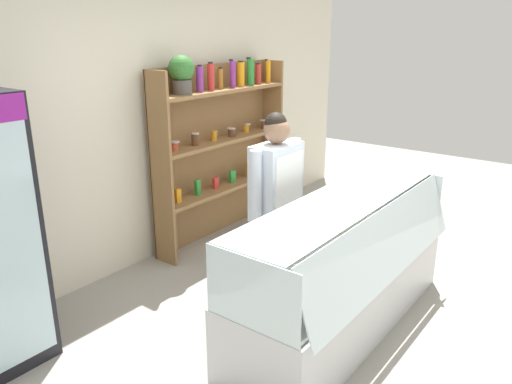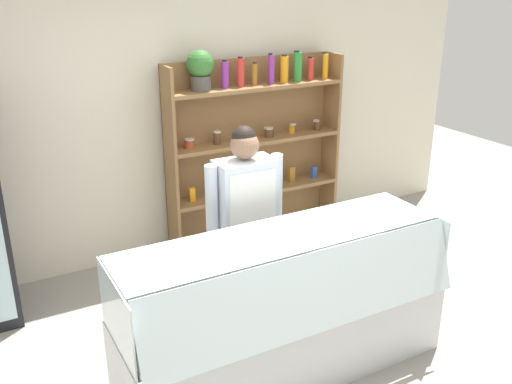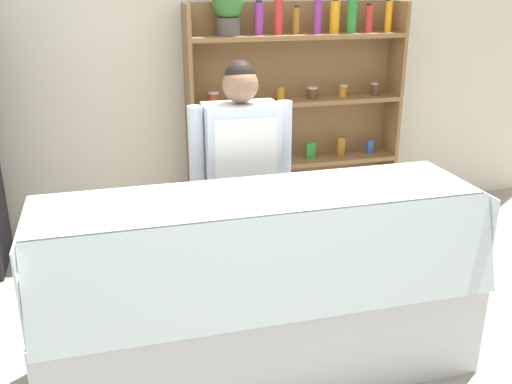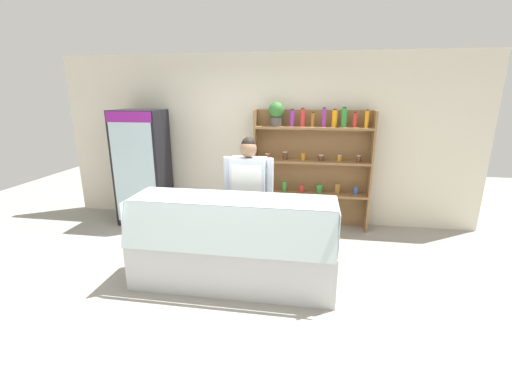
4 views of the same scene
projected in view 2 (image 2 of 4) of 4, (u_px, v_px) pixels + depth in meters
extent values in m
plane|color=gray|center=(285.00, 364.00, 4.03)|extent=(12.00, 12.00, 0.00)
cube|color=silver|center=(168.00, 116.00, 5.29)|extent=(6.80, 0.10, 2.70)
cube|color=olive|center=(250.00, 151.00, 5.68)|extent=(1.80, 0.02, 1.85)
cube|color=olive|center=(171.00, 169.00, 5.17)|extent=(0.03, 0.28, 1.85)
cube|color=olive|center=(330.00, 143.00, 5.97)|extent=(0.03, 0.28, 1.85)
cube|color=olive|center=(256.00, 190.00, 5.70)|extent=(1.74, 0.28, 0.04)
cube|color=olive|center=(256.00, 140.00, 5.52)|extent=(1.74, 0.28, 0.04)
cube|color=olive|center=(256.00, 87.00, 5.33)|extent=(1.74, 0.28, 0.04)
cylinder|color=#4C4742|center=(201.00, 83.00, 5.05)|extent=(0.18, 0.18, 0.13)
sphere|color=#326F2D|center=(200.00, 64.00, 4.99)|extent=(0.24, 0.24, 0.24)
cylinder|color=purple|center=(225.00, 75.00, 5.14)|extent=(0.07, 0.07, 0.24)
cylinder|color=black|center=(225.00, 60.00, 5.09)|extent=(0.05, 0.05, 0.02)
cylinder|color=red|center=(240.00, 73.00, 5.20)|extent=(0.07, 0.07, 0.26)
cylinder|color=black|center=(240.00, 57.00, 5.15)|extent=(0.05, 0.05, 0.02)
cylinder|color=#9E6623|center=(254.00, 74.00, 5.29)|extent=(0.06, 0.06, 0.20)
cylinder|color=black|center=(255.00, 63.00, 5.24)|extent=(0.04, 0.04, 0.02)
cylinder|color=purple|center=(271.00, 70.00, 5.33)|extent=(0.06, 0.06, 0.27)
cylinder|color=black|center=(270.00, 54.00, 5.29)|extent=(0.04, 0.04, 0.02)
cylinder|color=orange|center=(284.00, 69.00, 5.42)|extent=(0.08, 0.08, 0.25)
cylinder|color=black|center=(284.00, 55.00, 5.37)|extent=(0.05, 0.05, 0.02)
cylinder|color=#2D8C38|center=(298.00, 67.00, 5.45)|extent=(0.08, 0.08, 0.28)
cylinder|color=black|center=(297.00, 51.00, 5.42)|extent=(0.05, 0.05, 0.02)
cylinder|color=red|center=(311.00, 69.00, 5.54)|extent=(0.06, 0.06, 0.21)
cylinder|color=black|center=(310.00, 57.00, 5.51)|extent=(0.04, 0.04, 0.02)
cylinder|color=orange|center=(325.00, 66.00, 5.60)|extent=(0.06, 0.06, 0.24)
cylinder|color=black|center=(324.00, 53.00, 5.58)|extent=(0.04, 0.04, 0.02)
cylinder|color=#BF4C2D|center=(189.00, 144.00, 5.20)|extent=(0.09, 0.09, 0.08)
cylinder|color=silver|center=(190.00, 139.00, 5.17)|extent=(0.09, 0.09, 0.01)
cylinder|color=brown|center=(217.00, 138.00, 5.31)|extent=(0.07, 0.07, 0.11)
cylinder|color=silver|center=(217.00, 132.00, 5.28)|extent=(0.07, 0.07, 0.01)
cylinder|color=orange|center=(244.00, 136.00, 5.44)|extent=(0.06, 0.06, 0.09)
cylinder|color=gold|center=(244.00, 130.00, 5.42)|extent=(0.07, 0.07, 0.01)
cylinder|color=brown|center=(269.00, 133.00, 5.55)|extent=(0.09, 0.09, 0.08)
cylinder|color=silver|center=(269.00, 128.00, 5.54)|extent=(0.09, 0.09, 0.01)
cylinder|color=orange|center=(292.00, 129.00, 5.70)|extent=(0.06, 0.06, 0.08)
cylinder|color=silver|center=(293.00, 124.00, 5.67)|extent=(0.07, 0.07, 0.01)
cylinder|color=brown|center=(317.00, 126.00, 5.79)|extent=(0.06, 0.06, 0.09)
cylinder|color=silver|center=(316.00, 121.00, 5.79)|extent=(0.07, 0.07, 0.01)
cube|color=orange|center=(192.00, 194.00, 5.36)|extent=(0.06, 0.05, 0.13)
cube|color=#2D8C38|center=(219.00, 188.00, 5.48)|extent=(0.06, 0.04, 0.16)
cube|color=red|center=(244.00, 185.00, 5.61)|extent=(0.06, 0.04, 0.12)
cube|color=#2D8C38|center=(268.00, 180.00, 5.73)|extent=(0.08, 0.04, 0.14)
cube|color=#9E6623|center=(292.00, 174.00, 5.85)|extent=(0.06, 0.04, 0.16)
cube|color=#3356B2|center=(314.00, 172.00, 5.98)|extent=(0.05, 0.04, 0.12)
cube|color=silver|center=(283.00, 335.00, 3.89)|extent=(2.25, 0.71, 0.55)
cube|color=white|center=(284.00, 297.00, 3.79)|extent=(2.19, 0.65, 0.03)
cube|color=silver|center=(313.00, 293.00, 3.44)|extent=(2.21, 0.16, 0.47)
cube|color=silver|center=(281.00, 236.00, 3.68)|extent=(2.21, 0.55, 0.01)
cube|color=silver|center=(116.00, 316.00, 3.21)|extent=(0.01, 0.67, 0.45)
cube|color=silver|center=(413.00, 235.00, 4.22)|extent=(0.01, 0.67, 0.45)
cube|color=tan|center=(147.00, 324.00, 3.43)|extent=(0.16, 0.13, 0.05)
cube|color=white|center=(160.00, 342.00, 3.26)|extent=(0.05, 0.03, 0.02)
cube|color=tan|center=(194.00, 310.00, 3.57)|extent=(0.16, 0.11, 0.06)
cube|color=white|center=(208.00, 327.00, 3.40)|extent=(0.05, 0.03, 0.02)
cube|color=beige|center=(237.00, 298.00, 3.71)|extent=(0.16, 0.14, 0.05)
cube|color=white|center=(253.00, 314.00, 3.53)|extent=(0.05, 0.03, 0.02)
cube|color=beige|center=(277.00, 286.00, 3.84)|extent=(0.17, 0.12, 0.06)
cube|color=white|center=(294.00, 301.00, 3.67)|extent=(0.05, 0.03, 0.02)
cube|color=tan|center=(315.00, 275.00, 3.98)|extent=(0.16, 0.14, 0.06)
cube|color=white|center=(333.00, 289.00, 3.81)|extent=(0.05, 0.03, 0.02)
cube|color=tan|center=(350.00, 265.00, 4.12)|extent=(0.17, 0.14, 0.06)
cube|color=white|center=(368.00, 278.00, 3.94)|extent=(0.05, 0.03, 0.02)
cube|color=tan|center=(382.00, 256.00, 4.25)|extent=(0.16, 0.13, 0.06)
cube|color=white|center=(402.00, 268.00, 4.08)|extent=(0.05, 0.03, 0.02)
cylinder|color=#A35B4C|center=(152.00, 336.00, 3.25)|extent=(0.16, 0.14, 0.12)
cylinder|color=#A35B4C|center=(188.00, 325.00, 3.34)|extent=(0.16, 0.15, 0.14)
cylinder|color=tan|center=(222.00, 315.00, 3.44)|extent=(0.16, 0.15, 0.14)
cylinder|color=white|center=(360.00, 268.00, 3.93)|extent=(0.07, 0.07, 0.20)
cylinder|color=white|center=(371.00, 265.00, 3.98)|extent=(0.07, 0.07, 0.19)
cylinder|color=#383D51|center=(235.00, 282.00, 4.38)|extent=(0.13, 0.13, 0.73)
cylinder|color=#383D51|center=(256.00, 276.00, 4.47)|extent=(0.13, 0.13, 0.73)
cube|color=silver|center=(245.00, 199.00, 4.18)|extent=(0.44, 0.24, 0.60)
cube|color=white|center=(253.00, 245.00, 4.20)|extent=(0.37, 0.01, 1.13)
cylinder|color=silver|center=(212.00, 202.00, 4.05)|extent=(0.09, 0.09, 0.54)
cylinder|color=silver|center=(276.00, 189.00, 4.29)|extent=(0.09, 0.09, 0.54)
sphere|color=#8C664C|center=(245.00, 145.00, 4.04)|extent=(0.21, 0.21, 0.21)
sphere|color=black|center=(244.00, 138.00, 4.03)|extent=(0.18, 0.18, 0.18)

